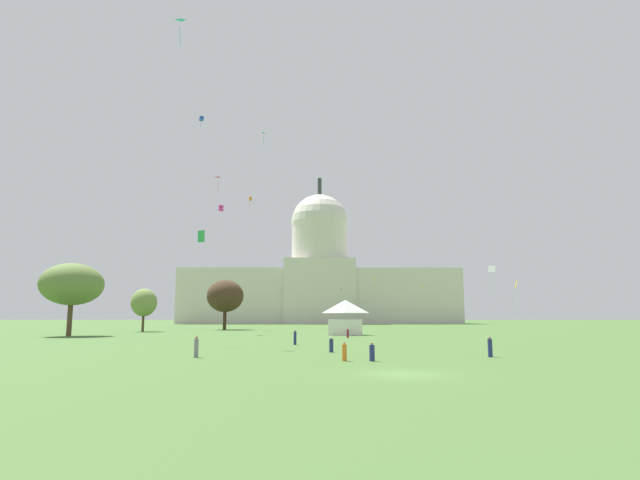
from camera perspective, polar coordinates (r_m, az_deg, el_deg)
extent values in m
plane|color=#42662D|center=(32.51, 9.27, -14.35)|extent=(800.00, 800.00, 0.00)
cube|color=beige|center=(229.19, -7.57, -6.19)|extent=(59.70, 24.44, 23.30)
cube|color=beige|center=(229.54, 7.47, -6.20)|extent=(59.70, 24.44, 23.30)
cube|color=beige|center=(227.49, -0.05, -5.73)|extent=(30.07, 26.89, 27.38)
cylinder|color=beige|center=(229.56, -0.05, -0.19)|extent=(24.56, 24.56, 17.02)
sphere|color=beige|center=(230.92, -0.05, 1.90)|extent=(25.26, 25.26, 25.26)
cylinder|color=#2D3833|center=(234.41, -0.04, 5.88)|extent=(1.80, 1.80, 7.76)
cube|color=white|center=(94.88, 2.83, -9.56)|extent=(6.39, 5.49, 2.76)
pyramid|color=white|center=(94.87, 2.81, -7.31)|extent=(6.71, 5.77, 2.35)
cylinder|color=#4C3823|center=(121.43, -18.88, -8.44)|extent=(0.53, 0.53, 4.51)
ellipsoid|color=olive|center=(121.45, -18.79, -6.52)|extent=(8.15, 8.22, 6.08)
cylinder|color=#42301E|center=(132.85, -10.43, -8.39)|extent=(0.87, 0.87, 5.93)
ellipsoid|color=#42301E|center=(132.94, -10.37, -6.07)|extent=(12.33, 12.41, 8.04)
cylinder|color=brown|center=(99.35, -25.80, -7.57)|extent=(0.83, 0.83, 6.67)
ellipsoid|color=olive|center=(99.50, -25.60, -4.41)|extent=(14.21, 14.25, 7.25)
cylinder|color=orange|center=(41.00, 2.70, -12.28)|extent=(0.42, 0.42, 1.26)
sphere|color=#A37556|center=(40.96, 2.69, -11.26)|extent=(0.23, 0.23, 0.20)
cylinder|color=gray|center=(45.56, -13.45, -11.49)|extent=(0.50, 0.50, 1.55)
sphere|color=#A37556|center=(45.51, -13.42, -10.36)|extent=(0.33, 0.33, 0.25)
cylinder|color=navy|center=(63.58, -2.76, -10.73)|extent=(0.48, 0.48, 1.56)
sphere|color=#A37556|center=(63.55, -2.76, -9.93)|extent=(0.31, 0.31, 0.22)
cylinder|color=navy|center=(47.06, 18.19, -11.21)|extent=(0.39, 0.39, 1.53)
sphere|color=#A37556|center=(47.02, 18.14, -10.15)|extent=(0.24, 0.24, 0.22)
cylinder|color=navy|center=(50.62, 1.25, -11.53)|extent=(0.42, 0.42, 1.25)
sphere|color=beige|center=(50.59, 1.25, -10.71)|extent=(0.22, 0.22, 0.21)
cylinder|color=maroon|center=(83.01, 3.07, -10.25)|extent=(0.50, 0.50, 1.29)
sphere|color=tan|center=(82.99, 3.06, -9.72)|extent=(0.31, 0.31, 0.23)
cylinder|color=navy|center=(41.09, 5.74, -12.26)|extent=(0.58, 0.58, 1.23)
sphere|color=#A37556|center=(41.04, 5.73, -11.26)|extent=(0.29, 0.29, 0.21)
cube|color=orange|center=(123.12, -7.67, 4.43)|extent=(0.88, 0.84, 0.49)
cube|color=orange|center=(123.23, -7.66, 4.65)|extent=(0.88, 0.84, 0.49)
cylinder|color=orange|center=(122.92, -7.72, 3.97)|extent=(0.22, 0.17, 1.74)
pyramid|color=black|center=(205.49, 2.45, -5.45)|extent=(1.11, 1.36, 0.31)
cylinder|color=yellow|center=(205.25, 2.40, -6.04)|extent=(0.16, 0.15, 2.87)
cube|color=yellow|center=(170.66, 11.20, -4.92)|extent=(0.83, 1.28, 1.50)
cube|color=gold|center=(83.31, 20.77, -4.56)|extent=(0.54, 1.01, 1.16)
cylinder|color=white|center=(83.23, 20.87, -5.99)|extent=(0.33, 0.34, 3.10)
pyramid|color=#33BCDB|center=(81.21, -14.98, 21.94)|extent=(1.24, 0.69, 0.09)
cylinder|color=#33BCDB|center=(79.95, -15.14, 20.83)|extent=(0.28, 0.25, 2.74)
cube|color=white|center=(72.75, 18.37, -3.03)|extent=(0.99, 0.70, 0.91)
cylinder|color=white|center=(72.60, 18.35, -4.34)|extent=(0.40, 0.30, 2.47)
cube|color=blue|center=(150.22, -12.90, 12.78)|extent=(1.40, 1.42, 0.62)
cube|color=blue|center=(150.43, -12.89, 12.99)|extent=(1.40, 1.42, 0.62)
cylinder|color=blue|center=(149.82, -12.97, 12.34)|extent=(0.15, 0.17, 1.97)
cube|color=green|center=(63.50, -12.93, 0.40)|extent=(0.89, 0.37, 1.47)
cube|color=#D1339E|center=(104.92, -10.84, 3.29)|extent=(1.23, 1.20, 0.56)
cube|color=#D1339E|center=(105.05, -10.83, 3.64)|extent=(1.23, 1.20, 0.56)
pyramid|color=purple|center=(205.24, -0.95, 4.35)|extent=(1.23, 1.31, 0.38)
cylinder|color=purple|center=(204.78, -1.05, 4.02)|extent=(0.15, 0.20, 1.66)
cube|color=#8CD133|center=(203.60, 5.98, -4.23)|extent=(0.69, 1.06, 1.16)
cylinder|color=#8CD133|center=(203.46, 6.01, -4.85)|extent=(0.17, 0.16, 3.48)
pyramid|color=red|center=(131.37, -11.14, 6.61)|extent=(1.32, 0.60, 0.25)
cylinder|color=red|center=(130.66, -11.14, 5.85)|extent=(0.18, 0.28, 2.53)
pyramid|color=teal|center=(144.13, -6.34, 11.44)|extent=(1.05, 1.24, 0.26)
cylinder|color=teal|center=(143.28, -6.20, 10.69)|extent=(0.38, 0.21, 3.14)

